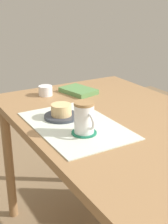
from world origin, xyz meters
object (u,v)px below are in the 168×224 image
at_px(pastry_plate, 61,116).
at_px(sugar_bowl, 46,91).
at_px(coffee_mug, 84,118).
at_px(small_book, 78,91).
at_px(pastry, 61,110).
at_px(dining_table, 119,136).

relative_size(pastry_plate, sugar_bowl, 2.06).
bearing_deg(coffee_mug, small_book, 153.12).
bearing_deg(sugar_bowl, pastry, -12.34).
bearing_deg(sugar_bowl, dining_table, 17.67).
xyz_separation_m(pastry, small_book, (-0.28, 0.24, -0.03)).
bearing_deg(small_book, dining_table, -16.47).
bearing_deg(pastry_plate, small_book, 139.43).
bearing_deg(dining_table, small_book, 176.57).
distance_m(dining_table, pastry_plate, 0.26).
height_order(pastry, small_book, pastry).
xyz_separation_m(pastry_plate, sugar_bowl, (-0.32, 0.07, 0.02)).
height_order(pastry_plate, pastry, pastry).
height_order(dining_table, coffee_mug, coffee_mug).
bearing_deg(small_book, pastry_plate, -53.61).
bearing_deg(coffee_mug, sugar_bowl, 172.39).
bearing_deg(pastry, pastry_plate, 0.00).
bearing_deg(small_book, pastry, -53.61).
height_order(dining_table, sugar_bowl, sugar_bowl).
xyz_separation_m(dining_table, pastry, (-0.12, -0.21, 0.12)).
distance_m(pastry_plate, small_book, 0.36).
relative_size(pastry_plate, pastry, 1.70).
height_order(coffee_mug, sugar_bowl, coffee_mug).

